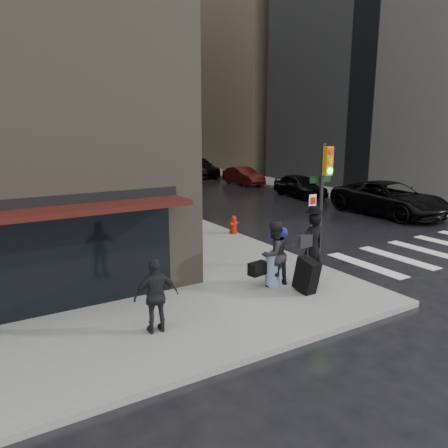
{
  "coord_description": "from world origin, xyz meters",
  "views": [
    {
      "loc": [
        -7.52,
        -8.2,
        4.47
      ],
      "look_at": [
        -0.28,
        3.71,
        1.3
      ],
      "focal_mm": 35.0,
      "sensor_mm": 36.0,
      "label": 1
    }
  ],
  "objects": [
    {
      "name": "man_jeans",
      "position": [
        -0.48,
        0.8,
        1.06
      ],
      "size": [
        1.32,
        0.84,
        1.81
      ],
      "rotation": [
        0.0,
        0.0,
        3.33
      ],
      "color": "black",
      "rests_on": "ground"
    },
    {
      "name": "parked_car_0",
      "position": [
        10.95,
        6.07,
        0.84
      ],
      "size": [
        2.78,
        6.03,
        1.67
      ],
      "primitive_type": "imported",
      "rotation": [
        0.0,
        0.0,
        0.0
      ],
      "color": "black",
      "rests_on": "ground"
    },
    {
      "name": "man_greycoat",
      "position": [
        -4.27,
        -0.11,
        0.97
      ],
      "size": [
        1.0,
        0.51,
        1.63
      ],
      "rotation": [
        0.0,
        0.0,
        3.02
      ],
      "color": "black",
      "rests_on": "ground"
    },
    {
      "name": "parked_car_2",
      "position": [
        11.05,
        19.5,
        0.66
      ],
      "size": [
        1.41,
        4.02,
        1.32
      ],
      "primitive_type": "imported",
      "rotation": [
        0.0,
        0.0,
        0.0
      ],
      "color": "#3A0D0B",
      "rests_on": "ground"
    },
    {
      "name": "traffic_light",
      "position": [
        1.87,
        1.46,
        2.6
      ],
      "size": [
        0.95,
        0.43,
        3.8
      ],
      "rotation": [
        0.0,
        0.0,
        0.02
      ],
      "color": "black",
      "rests_on": "ground"
    },
    {
      "name": "parked_car_3",
      "position": [
        10.73,
        26.22,
        0.8
      ],
      "size": [
        2.66,
        5.7,
        1.61
      ],
      "primitive_type": "imported",
      "rotation": [
        0.0,
        0.0,
        -0.07
      ],
      "color": "black",
      "rests_on": "ground"
    },
    {
      "name": "fire_hydrant",
      "position": [
        1.8,
        6.39,
        0.48
      ],
      "size": [
        0.43,
        0.32,
        0.74
      ],
      "rotation": [
        0.0,
        0.0,
        0.29
      ],
      "color": "#A3180A",
      "rests_on": "ground"
    },
    {
      "name": "crosswalk",
      "position": [
        7.5,
        1.0,
        0.0
      ],
      "size": [
        8.5,
        3.0,
        0.01
      ],
      "color": "silver",
      "rests_on": "ground"
    },
    {
      "name": "sidewalk_right",
      "position": [
        13.5,
        27.0,
        0.07
      ],
      "size": [
        3.0,
        50.0,
        0.15
      ],
      "primitive_type": "cube",
      "color": "slate",
      "rests_on": "ground"
    },
    {
      "name": "bldg_distant",
      "position": [
        6.0,
        78.0,
        16.0
      ],
      "size": [
        40.0,
        12.0,
        32.0
      ],
      "primitive_type": "cube",
      "color": "slate",
      "rests_on": "ground"
    },
    {
      "name": "ground",
      "position": [
        0.0,
        0.0,
        0.0
      ],
      "size": [
        140.0,
        140.0,
        0.0
      ],
      "primitive_type": "plane",
      "color": "black",
      "rests_on": "ground"
    },
    {
      "name": "sidewalk_left",
      "position": [
        0.0,
        27.0,
        0.07
      ],
      "size": [
        4.0,
        50.0,
        0.15
      ],
      "primitive_type": "cube",
      "color": "slate",
      "rests_on": "ground"
    },
    {
      "name": "bldg_right_far",
      "position": [
        26.0,
        58.0,
        12.5
      ],
      "size": [
        22.0,
        20.0,
        25.0
      ],
      "primitive_type": "cube",
      "color": "slate",
      "rests_on": "ground"
    },
    {
      "name": "parked_car_4",
      "position": [
        10.56,
        32.93,
        0.82
      ],
      "size": [
        2.3,
        4.97,
        1.65
      ],
      "primitive_type": "imported",
      "rotation": [
        0.0,
        0.0,
        -0.07
      ],
      "color": "#46454A",
      "rests_on": "ground"
    },
    {
      "name": "parked_car_1",
      "position": [
        10.88,
        12.79,
        0.71
      ],
      "size": [
        2.07,
        4.32,
        1.42
      ],
      "primitive_type": "imported",
      "rotation": [
        0.0,
        0.0,
        -0.1
      ],
      "color": "black",
      "rests_on": "ground"
    },
    {
      "name": "man_overcoat",
      "position": [
        0.43,
        0.31,
        1.08
      ],
      "size": [
        1.14,
        1.11,
        2.22
      ],
      "rotation": [
        0.0,
        0.0,
        3.15
      ],
      "color": "black",
      "rests_on": "ground"
    }
  ]
}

